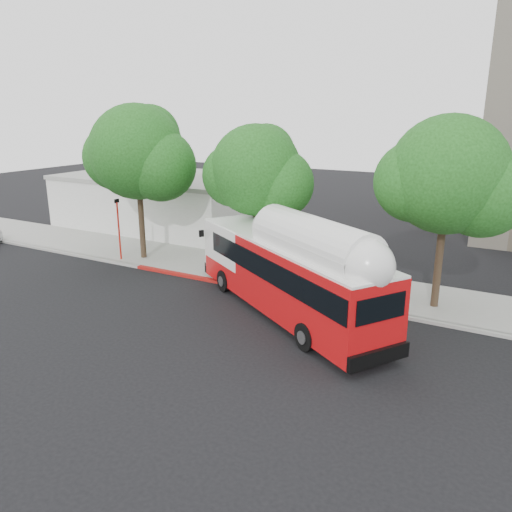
{
  "coord_description": "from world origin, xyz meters",
  "views": [
    {
      "loc": [
        12.28,
        -18.15,
        9.23
      ],
      "look_at": [
        0.67,
        3.0,
        2.21
      ],
      "focal_mm": 35.0,
      "sensor_mm": 36.0,
      "label": 1
    }
  ],
  "objects": [
    {
      "name": "curb_strip",
      "position": [
        0.0,
        3.9,
        0.07
      ],
      "size": [
        60.0,
        0.3,
        0.15
      ],
      "primitive_type": "cube",
      "color": "gray",
      "rests_on": "ground"
    },
    {
      "name": "street_tree_right",
      "position": [
        9.44,
        5.86,
        6.26
      ],
      "size": [
        6.21,
        5.4,
        9.18
      ],
      "color": "#2D2116",
      "rests_on": "ground"
    },
    {
      "name": "sidewalk",
      "position": [
        0.0,
        6.5,
        0.07
      ],
      "size": [
        60.0,
        5.0,
        0.15
      ],
      "primitive_type": "cube",
      "color": "gray",
      "rests_on": "ground"
    },
    {
      "name": "transit_bus",
      "position": [
        3.01,
        1.72,
        1.9
      ],
      "size": [
        12.79,
        9.43,
        4.06
      ],
      "rotation": [
        0.0,
        0.0,
        -0.58
      ],
      "color": "red",
      "rests_on": "ground"
    },
    {
      "name": "red_curb_segment",
      "position": [
        -3.0,
        3.9,
        0.08
      ],
      "size": [
        10.0,
        0.32,
        0.16
      ],
      "primitive_type": "cube",
      "color": "#9F1511",
      "rests_on": "ground"
    },
    {
      "name": "street_tree_left",
      "position": [
        -8.53,
        5.56,
        6.6
      ],
      "size": [
        6.67,
        5.8,
        9.74
      ],
      "color": "#2D2116",
      "rests_on": "ground"
    },
    {
      "name": "low_commercial_bldg",
      "position": [
        -14.0,
        14.0,
        2.15
      ],
      "size": [
        16.2,
        10.2,
        4.25
      ],
      "color": "silver",
      "rests_on": "ground"
    },
    {
      "name": "ground",
      "position": [
        0.0,
        0.0,
        0.0
      ],
      "size": [
        120.0,
        120.0,
        0.0
      ],
      "primitive_type": "plane",
      "color": "black",
      "rests_on": "ground"
    },
    {
      "name": "street_tree_mid",
      "position": [
        -0.59,
        6.06,
        5.91
      ],
      "size": [
        5.75,
        5.0,
        8.62
      ],
      "color": "#2D2116",
      "rests_on": "ground"
    },
    {
      "name": "signal_pole",
      "position": [
        -9.99,
        4.47,
        2.06
      ],
      "size": [
        0.11,
        0.38,
        4.01
      ],
      "color": "red",
      "rests_on": "ground"
    }
  ]
}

